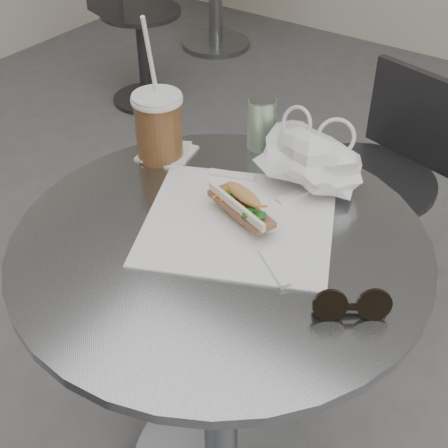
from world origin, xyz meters
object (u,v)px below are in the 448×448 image
Objects in this scene: chair_far at (370,211)px; sunglasses at (351,306)px; banh_mi at (242,206)px; bg_chair at (135,40)px; cafe_table at (220,341)px; iced_coffee at (159,125)px; drink_can at (262,123)px.

sunglasses is (0.27, -0.81, 0.43)m from chair_far.
chair_far is 0.96m from sunglasses.
bg_chair is at bearing 157.70° from banh_mi.
cafe_table is at bearing -71.19° from banh_mi.
cafe_table is 0.47m from iced_coffee.
cafe_table is at bearing -26.25° from bg_chair.
cafe_table is 1.03× the size of chair_far.
iced_coffee reaches higher than drink_can.
banh_mi is at bearing 89.44° from cafe_table.
drink_can is at bearing 134.36° from banh_mi.
banh_mi is 1.74× the size of drink_can.
bg_chair is at bearing 134.59° from iced_coffee.
sunglasses is at bearing -7.60° from cafe_table.
chair_far is 1.61m from bg_chair.
sunglasses is 0.97× the size of drink_can.
sunglasses is at bearing -1.67° from banh_mi.
drink_can is at bearing 109.90° from cafe_table.
chair_far is 3.63× the size of banh_mi.
iced_coffee reaches higher than banh_mi.
sunglasses is 0.53m from drink_can.
sunglasses is (1.76, -1.43, 0.44)m from bg_chair.
drink_can reaches higher than cafe_table.
drink_can is at bearing 90.98° from chair_far.
cafe_table is 1.06× the size of bg_chair.
iced_coffee is (-0.27, 0.09, 0.04)m from banh_mi.
sunglasses is (0.28, -0.04, 0.30)m from cafe_table.
sunglasses reaches higher than bg_chair.
iced_coffee is at bearing 149.74° from cafe_table.
chair_far is at bearing 72.43° from sunglasses.
chair_far is 0.67m from drink_can.
cafe_table is 6.78× the size of sunglasses.
bg_chair is 2.04m from banh_mi.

